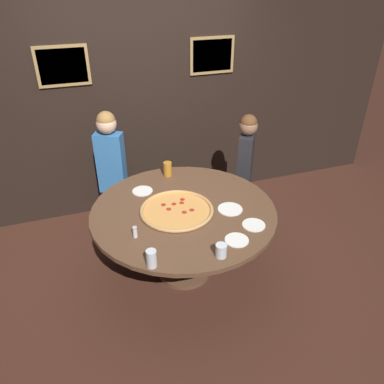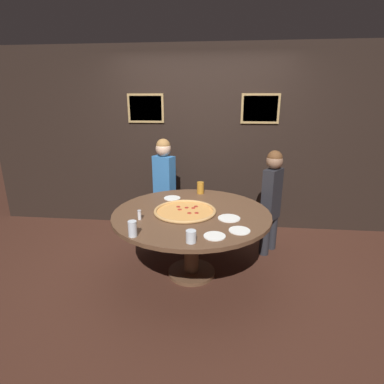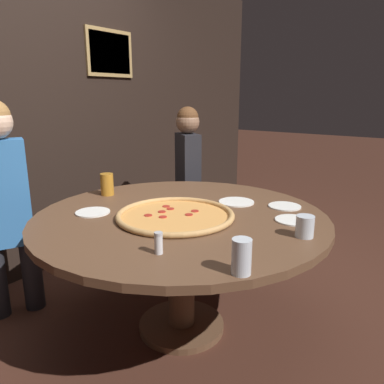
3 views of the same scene
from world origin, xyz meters
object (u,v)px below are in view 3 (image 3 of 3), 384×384
(white_plate_left_side, at_px, (236,202))
(diner_side_right, at_px, (4,198))
(white_plate_right_side, at_px, (93,212))
(drink_cup_far_right, at_px, (305,226))
(drink_cup_centre_back, at_px, (107,184))
(diner_centre_back, at_px, (188,174))
(white_plate_far_back, at_px, (293,220))
(dining_table, at_px, (181,234))
(drink_cup_near_left, at_px, (242,257))
(white_plate_near_front, at_px, (285,206))
(giant_pizza, at_px, (175,215))
(condiment_shaker, at_px, (159,243))

(white_plate_left_side, xyz_separation_m, diner_side_right, (-0.87, 1.14, 0.04))
(white_plate_right_side, bearing_deg, drink_cup_far_right, -72.76)
(drink_cup_centre_back, height_order, white_plate_left_side, drink_cup_centre_back)
(diner_side_right, distance_m, diner_centre_back, 1.45)
(drink_cup_centre_back, bearing_deg, white_plate_far_back, -79.94)
(drink_cup_centre_back, height_order, diner_centre_back, diner_centre_back)
(dining_table, height_order, drink_cup_near_left, drink_cup_near_left)
(white_plate_far_back, bearing_deg, drink_cup_far_right, -145.94)
(white_plate_left_side, relative_size, white_plate_right_side, 1.13)
(white_plate_far_back, distance_m, white_plate_near_front, 0.26)
(giant_pizza, bearing_deg, dining_table, 12.85)
(white_plate_right_side, bearing_deg, white_plate_near_front, -48.33)
(white_plate_far_back, bearing_deg, dining_table, 114.69)
(white_plate_far_back, relative_size, white_plate_left_side, 0.86)
(white_plate_left_side, height_order, white_plate_right_side, same)
(white_plate_far_back, relative_size, condiment_shaker, 1.97)
(giant_pizza, height_order, drink_cup_near_left, drink_cup_near_left)
(white_plate_near_front, xyz_separation_m, diner_centre_back, (0.44, 1.05, -0.00))
(white_plate_near_front, height_order, condiment_shaker, condiment_shaker)
(dining_table, relative_size, giant_pizza, 2.53)
(drink_cup_centre_back, relative_size, diner_side_right, 0.11)
(dining_table, distance_m, diner_centre_back, 1.12)
(white_plate_near_front, bearing_deg, diner_side_right, 124.05)
(giant_pizza, bearing_deg, drink_cup_near_left, -121.55)
(white_plate_left_side, relative_size, white_plate_near_front, 1.14)
(dining_table, relative_size, condiment_shaker, 17.08)
(drink_cup_far_right, bearing_deg, giant_pizza, 101.35)
(giant_pizza, xyz_separation_m, white_plate_left_side, (0.46, -0.13, -0.01))
(drink_cup_far_right, distance_m, drink_cup_near_left, 0.52)
(giant_pizza, relative_size, diner_side_right, 0.48)
(giant_pizza, distance_m, drink_cup_near_left, 0.72)
(dining_table, height_order, white_plate_right_side, white_plate_right_side)
(dining_table, xyz_separation_m, drink_cup_near_left, (-0.45, -0.63, 0.19))
(white_plate_near_front, distance_m, diner_centre_back, 1.14)
(dining_table, xyz_separation_m, white_plate_left_side, (0.39, -0.14, 0.13))
(white_plate_left_side, bearing_deg, white_plate_far_back, -107.32)
(dining_table, relative_size, white_plate_right_side, 8.44)
(drink_cup_far_right, xyz_separation_m, white_plate_near_front, (0.41, 0.27, -0.05))
(drink_cup_centre_back, relative_size, condiment_shaker, 1.52)
(white_plate_near_front, relative_size, white_plate_right_side, 0.99)
(giant_pizza, xyz_separation_m, diner_side_right, (-0.42, 1.01, 0.03))
(white_plate_right_side, bearing_deg, white_plate_left_side, -40.33)
(diner_centre_back, bearing_deg, drink_cup_near_left, -13.13)
(giant_pizza, xyz_separation_m, white_plate_far_back, (0.33, -0.55, -0.01))
(dining_table, relative_size, drink_cup_far_right, 15.85)
(giant_pizza, bearing_deg, condiment_shaker, -150.21)
(condiment_shaker, bearing_deg, giant_pizza, 29.79)
(drink_cup_far_right, bearing_deg, drink_cup_centre_back, 91.08)
(drink_cup_far_right, height_order, white_plate_far_back, drink_cup_far_right)
(drink_cup_far_right, relative_size, white_plate_near_front, 0.54)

